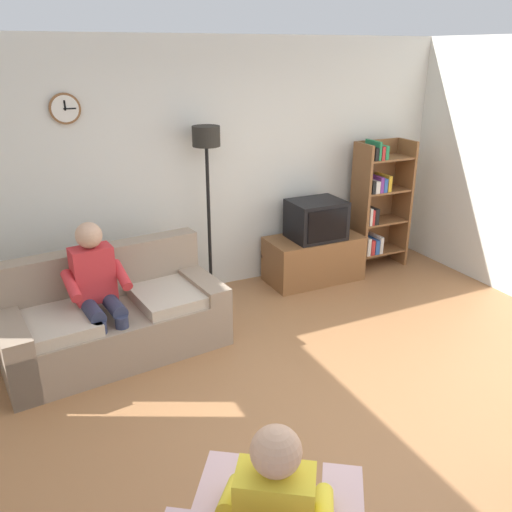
% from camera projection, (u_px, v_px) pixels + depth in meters
% --- Properties ---
extents(ground_plane, '(12.00, 12.00, 0.00)m').
position_uv_depth(ground_plane, '(348.00, 412.00, 4.00)').
color(ground_plane, '#9E6B42').
extents(back_wall_assembly, '(6.20, 0.17, 2.70)m').
position_uv_depth(back_wall_assembly, '(214.00, 168.00, 5.74)').
color(back_wall_assembly, silver).
rests_on(back_wall_assembly, ground_plane).
extents(couch, '(1.99, 1.09, 0.90)m').
position_uv_depth(couch, '(114.00, 320.00, 4.71)').
color(couch, gray).
rests_on(couch, ground_plane).
extents(tv_stand, '(1.10, 0.56, 0.53)m').
position_uv_depth(tv_stand, '(313.00, 258.00, 6.22)').
color(tv_stand, brown).
rests_on(tv_stand, ground_plane).
extents(tv, '(0.60, 0.49, 0.44)m').
position_uv_depth(tv, '(316.00, 220.00, 6.03)').
color(tv, black).
rests_on(tv, tv_stand).
extents(bookshelf, '(0.68, 0.36, 1.58)m').
position_uv_depth(bookshelf, '(377.00, 204.00, 6.46)').
color(bookshelf, brown).
rests_on(bookshelf, ground_plane).
extents(floor_lamp, '(0.28, 0.28, 1.85)m').
position_uv_depth(floor_lamp, '(207.00, 166.00, 5.37)').
color(floor_lamp, black).
rests_on(floor_lamp, ground_plane).
extents(person_on_couch, '(0.55, 0.57, 1.24)m').
position_uv_depth(person_on_couch, '(98.00, 287.00, 4.43)').
color(person_on_couch, red).
rests_on(person_on_couch, ground_plane).
extents(person_in_left_armchair, '(0.61, 0.64, 1.12)m').
position_uv_depth(person_in_left_armchair, '(277.00, 509.00, 2.41)').
color(person_in_left_armchair, yellow).
rests_on(person_in_left_armchair, ground_plane).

